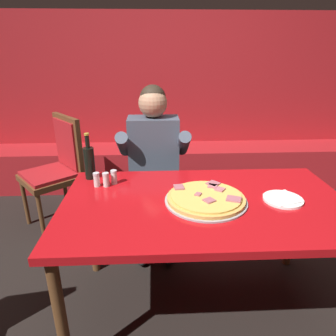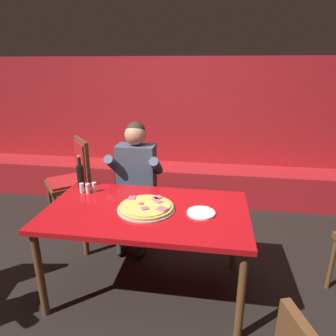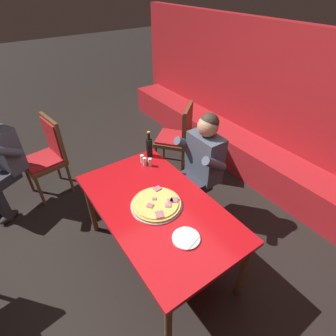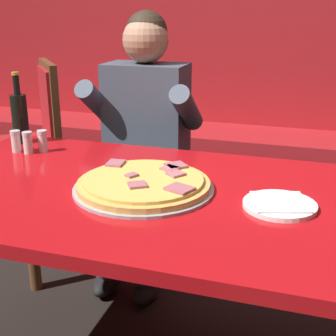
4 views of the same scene
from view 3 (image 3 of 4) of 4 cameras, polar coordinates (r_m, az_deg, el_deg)
The scene contains 13 objects.
ground_plane at distance 2.83m, azimuth -1.99°, elevation -18.85°, with size 24.00×24.00×0.00m, color black.
booth_wall_panel at distance 3.59m, azimuth 28.64°, elevation 9.55°, with size 6.80×0.16×1.90m, color #A3191E.
booth_bench at distance 3.68m, azimuth 22.90°, elevation -1.41°, with size 6.46×0.48×0.46m, color #A3191E.
main_dining_table at distance 2.30m, azimuth -2.34°, elevation -9.36°, with size 1.54×0.88×0.75m.
pizza at distance 2.24m, azimuth -2.53°, elevation -7.78°, with size 0.44×0.44×0.05m.
plate_white_paper at distance 2.01m, azimuth 3.96°, elevation -14.97°, with size 0.21×0.21×0.02m.
beer_bottle at distance 2.78m, azimuth -4.11°, elevation 4.60°, with size 0.07×0.07×0.29m.
shaker_black_pepper at distance 2.68m, azimuth -5.10°, elevation 1.36°, with size 0.04×0.04×0.09m.
shaker_red_pepper_flakes at distance 2.66m, azimuth -3.94°, elevation 1.20°, with size 0.04×0.04×0.09m.
shaker_oregano at distance 2.72m, azimuth -5.64°, elevation 1.94°, with size 0.04×0.04×0.09m.
diner_seated_blue_shirt at distance 2.77m, azimuth 6.56°, elevation 0.49°, with size 0.53×0.53×1.27m.
dining_chair_far_right at distance 3.59m, azimuth 2.32°, elevation 7.32°, with size 0.62×0.62×0.98m.
dining_chair_near_left at distance 3.51m, azimuth -24.67°, elevation 3.06°, with size 0.50×0.50×1.00m.
Camera 3 is at (1.36, -0.83, 2.34)m, focal length 28.00 mm.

